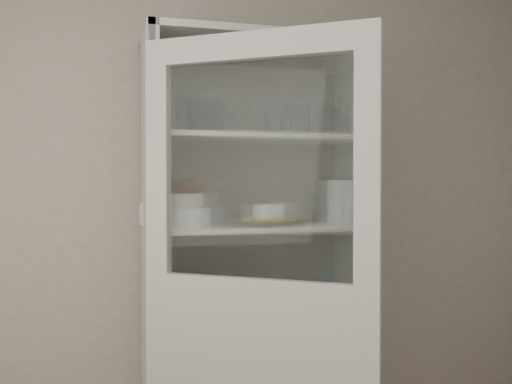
{
  "coord_description": "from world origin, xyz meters",
  "views": [
    {
      "loc": [
        -0.49,
        -1.21,
        1.45
      ],
      "look_at": [
        0.2,
        1.27,
        1.41
      ],
      "focal_mm": 40.0,
      "sensor_mm": 36.0,
      "label": 1
    }
  ],
  "objects": [
    {
      "name": "plate_stack_front",
      "position": [
        -0.15,
        1.21,
        1.3
      ],
      "size": [
        0.25,
        0.25,
        0.08
      ],
      "primitive_type": "cylinder",
      "color": "white",
      "rests_on": "shelf_plates"
    },
    {
      "name": "glass_platter",
      "position": [
        0.25,
        1.23,
        1.27
      ],
      "size": [
        0.41,
        0.41,
        0.02
      ],
      "primitive_type": "cylinder",
      "rotation": [
        0.0,
        0.0,
        -0.3
      ],
      "color": "silver",
      "rests_on": "shelf_plates"
    },
    {
      "name": "cupboard_door",
      "position": [
        0.06,
        0.79,
        0.87
      ],
      "size": [
        0.75,
        0.56,
        2.0
      ],
      "rotation": [
        0.0,
        0.0,
        -0.63
      ],
      "color": "beige",
      "rests_on": "floor"
    },
    {
      "name": "goblet_1",
      "position": [
        0.13,
        1.39,
        1.74
      ],
      "size": [
        0.07,
        0.07,
        0.16
      ],
      "primitive_type": null,
      "color": "silver",
      "rests_on": "shelf_glass"
    },
    {
      "name": "tumbler_11",
      "position": [
        0.48,
        1.27,
        1.73
      ],
      "size": [
        0.07,
        0.07,
        0.14
      ],
      "primitive_type": "cylinder",
      "rotation": [
        0.0,
        0.0,
        -0.08
      ],
      "color": "silver",
      "rests_on": "shelf_glass"
    },
    {
      "name": "goblet_0",
      "position": [
        0.05,
        1.37,
        1.75
      ],
      "size": [
        0.08,
        0.08,
        0.17
      ],
      "primitive_type": null,
      "color": "silver",
      "rests_on": "shelf_glass"
    },
    {
      "name": "yellow_trivet",
      "position": [
        0.25,
        1.23,
        1.29
      ],
      "size": [
        0.22,
        0.22,
        0.01
      ],
      "primitive_type": "cube",
      "rotation": [
        0.0,
        0.0,
        0.32
      ],
      "color": "gold",
      "rests_on": "glass_platter"
    },
    {
      "name": "tumbler_10",
      "position": [
        0.28,
        1.25,
        1.74
      ],
      "size": [
        0.09,
        0.09,
        0.16
      ],
      "primitive_type": "cylinder",
      "rotation": [
        0.0,
        0.0,
        -0.24
      ],
      "color": "silver",
      "rests_on": "shelf_glass"
    },
    {
      "name": "goblet_2",
      "position": [
        0.41,
        1.39,
        1.75
      ],
      "size": [
        0.08,
        0.08,
        0.18
      ],
      "primitive_type": null,
      "color": "silver",
      "rests_on": "shelf_glass"
    },
    {
      "name": "tumbler_5",
      "position": [
        0.37,
        1.16,
        1.74
      ],
      "size": [
        0.09,
        0.09,
        0.15
      ],
      "primitive_type": "cylinder",
      "rotation": [
        0.0,
        0.0,
        0.21
      ],
      "color": "silver",
      "rests_on": "shelf_glass"
    },
    {
      "name": "pantry_cabinet",
      "position": [
        0.2,
        1.34,
        0.94
      ],
      "size": [
        1.0,
        0.45,
        2.1
      ],
      "color": "beige",
      "rests_on": "floor"
    },
    {
      "name": "grey_bowl_stack",
      "position": [
        0.61,
        1.27,
        1.36
      ],
      "size": [
        0.12,
        0.12,
        0.2
      ],
      "primitive_type": "cylinder",
      "color": "silver",
      "rests_on": "shelf_plates"
    },
    {
      "name": "tumbler_0",
      "position": [
        -0.03,
        1.17,
        1.72
      ],
      "size": [
        0.07,
        0.07,
        0.13
      ],
      "primitive_type": "cylinder",
      "rotation": [
        0.0,
        0.0,
        0.1
      ],
      "color": "silver",
      "rests_on": "shelf_glass"
    },
    {
      "name": "mug_blue",
      "position": [
        0.61,
        1.2,
        0.91
      ],
      "size": [
        0.11,
        0.11,
        0.09
      ],
      "primitive_type": "imported",
      "rotation": [
        0.0,
        0.0,
        -0.01
      ],
      "color": "#110894",
      "rests_on": "shelf_mugs"
    },
    {
      "name": "tumbler_3",
      "position": [
        0.26,
        1.17,
        1.73
      ],
      "size": [
        0.08,
        0.08,
        0.14
      ],
      "primitive_type": "cylinder",
      "rotation": [
        0.0,
        0.0,
        -0.07
      ],
      "color": "silver",
      "rests_on": "shelf_glass"
    },
    {
      "name": "tumbler_12",
      "position": [
        0.37,
        1.18,
        1.73
      ],
      "size": [
        0.07,
        0.07,
        0.13
      ],
      "primitive_type": "cylinder",
      "color": "silver",
      "rests_on": "shelf_glass"
    },
    {
      "name": "tumbler_6",
      "position": [
        0.61,
        1.11,
        1.73
      ],
      "size": [
        0.08,
        0.08,
        0.14
      ],
      "primitive_type": "cylinder",
      "rotation": [
        0.0,
        0.0,
        -0.09
      ],
      "color": "silver",
      "rests_on": "shelf_glass"
    },
    {
      "name": "mug_white",
      "position": [
        0.57,
        1.18,
        0.91
      ],
      "size": [
        0.1,
        0.1,
        0.09
      ],
      "primitive_type": "imported",
      "rotation": [
        0.0,
        0.0,
        -0.03
      ],
      "color": "white",
      "rests_on": "shelf_mugs"
    },
    {
      "name": "tumbler_2",
      "position": [
        -0.02,
        1.13,
        1.72
      ],
      "size": [
        0.08,
        0.08,
        0.12
      ],
      "primitive_type": "cylinder",
      "rotation": [
        0.0,
        0.0,
        -0.34
      ],
      "color": "silver",
      "rests_on": "shelf_glass"
    },
    {
      "name": "tumbler_7",
      "position": [
        -0.07,
        1.28,
        1.73
      ],
      "size": [
        0.08,
        0.08,
        0.13
      ],
      "primitive_type": "cylinder",
      "rotation": [
        0.0,
        0.0,
        0.33
      ],
      "color": "silver",
      "rests_on": "shelf_glass"
    },
    {
      "name": "teal_jar",
      "position": [
        0.21,
        1.32,
        0.92
      ],
      "size": [
        0.09,
        0.09,
        0.11
      ],
      "color": "#237273",
      "rests_on": "shelf_mugs"
    },
    {
      "name": "terracotta_bowl",
      "position": [
        -0.15,
        1.21,
        1.43
      ],
      "size": [
        0.3,
        0.3,
        0.06
      ],
      "primitive_type": "imported",
      "rotation": [
        0.0,
        0.0,
        -0.35
      ],
      "color": "#562E19",
      "rests_on": "cream_bowl"
    },
    {
      "name": "goblet_3",
      "position": [
        0.61,
        1.37,
        1.75
      ],
      "size": [
        0.08,
        0.08,
        0.17
      ],
      "primitive_type": null,
      "color": "silver",
      "rests_on": "shelf_glass"
    },
    {
      "name": "white_canister",
      "position": [
        -0.21,
        1.31,
        0.93
      ],
      "size": [
        0.15,
        0.15,
        0.14
      ],
      "primitive_type": "cylinder",
      "rotation": [
        0.0,
        0.0,
        0.31
      ],
      "color": "white",
      "rests_on": "shelf_mugs"
    },
    {
      "name": "tumbler_4",
      "position": [
        0.49,
        1.16,
        1.73
      ],
      "size": [
        0.08,
        0.08,
        0.15
      ],
      "primitive_type": "cylinder",
      "rotation": [
        0.0,
        0.0,
        -0.13
      ],
      "color": "silver",
      "rests_on": "shelf_glass"
    },
    {
      "name": "cream_bowl",
      "position": [
        -0.15,
        1.21,
        1.37
      ],
      "size": [
        0.25,
        0.25,
        0.06
      ],
      "primitive_type": "cylinder",
      "rotation": [
        0.0,
        0.0,
        0.38
      ],
      "color": "silver",
      "rests_on": "plate_stack_front"
    },
    {
      "name": "tumbler_1",
      "position": [
        -0.01,
        1.16,
        1.73
      ],
      "size": [
        0.07,
        0.07,
        0.14
      ],
      "primitive_type": "cylinder",
      "rotation": [
        0.0,
        0.0,
        -0.02
      ],
      "color": "silver",
      "rests_on": "shelf_glass"
    },
    {
      "name": "tumbler_9",
      "position": [
        -0.08,
        1.26,
        1.74
      ],
      "size": [
        0.1,
        0.1,
        0.16
      ],
      "primitive_type": "cylinder",
      "rotation": [
        0.0,
        0.0,
        0.27
      ],
      "color": "silver",
      "rests_on": "shelf_glass"
    },
    {
      "name": "white_ramekin",
      "position": [
        0.25,
        1.23,
        1.32
      ],
      "size": [
        0.19,
        0.19,
        0.06
      ],
      "primitive_type": "cylinder",
      "rotation": [
        0.0,
        0.0,
        0.38
      ],
      "color": "white",
      "rests_on": "yellow_trivet"
    },
    {
      "name": "plate_stack_back",
      "position": [
        -0.2,
        1.38,
        1.31
      ],
      "size": [
        0.22,
        0.22,
        0.1
      ],
      "primitive_type": "cylinder",
      "color": "white",
      "rests_on": "shelf_plates"
    },
    {
      "name": "wall_back",
      "position": [
        0.0,
        1.5,
        1.3
      ],
      "size": [
        3.6,
        0.02,
        2.6
      ],
      "primitive_type": "cube",
      "color": "#A39384",
      "rests_on": "ground"
    },
    {
      "name": "tumbler_8",
      "position": [
        -0.07,
        1.26,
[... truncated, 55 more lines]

